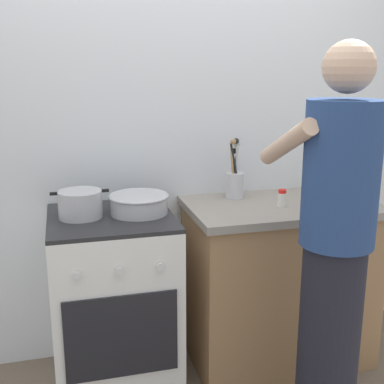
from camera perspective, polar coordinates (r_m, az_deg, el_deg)
name	(u,v)px	position (r m, az deg, el deg)	size (l,w,h in m)	color
back_wall	(200,131)	(2.80, 0.98, 7.01)	(3.20, 0.10, 2.50)	silver
countertop	(278,281)	(2.82, 9.87, -10.07)	(1.00, 0.60, 0.90)	#99724C
stove_range	(114,301)	(2.60, -8.93, -12.28)	(0.60, 0.62, 0.90)	white
pot	(80,204)	(2.42, -12.72, -1.36)	(0.27, 0.21, 0.13)	#B2B2B7
mixing_bowl	(139,203)	(2.44, -6.13, -1.27)	(0.30, 0.30, 0.09)	#B7B7BC
utensil_crock	(235,180)	(2.72, 4.93, 1.38)	(0.10, 0.10, 0.33)	silver
spice_bottle	(282,198)	(2.59, 10.32, -0.73)	(0.04, 0.04, 0.09)	silver
oil_bottle	(321,182)	(2.79, 14.57, 1.13)	(0.06, 0.06, 0.22)	gold
person	(334,253)	(2.13, 16.07, -6.74)	(0.41, 0.50, 1.70)	black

